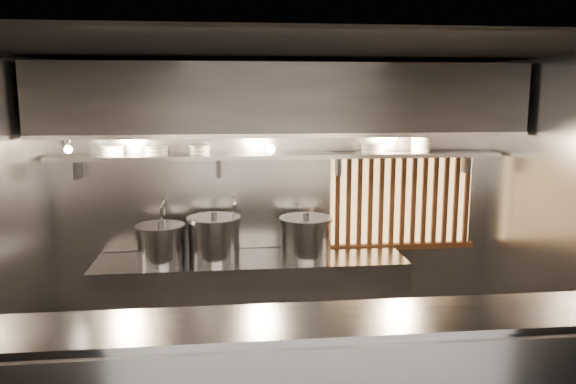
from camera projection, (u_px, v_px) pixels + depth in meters
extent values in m
plane|color=black|center=(297.00, 49.00, 4.06)|extent=(4.50, 4.50, 0.00)
plane|color=gray|center=(278.00, 200.00, 5.77)|extent=(4.50, 0.00, 4.50)
plane|color=gray|center=(571.00, 229.00, 4.54)|extent=(0.00, 3.00, 3.00)
cube|color=gray|center=(315.00, 321.00, 3.42)|extent=(4.50, 0.56, 0.03)
cube|color=gray|center=(252.00, 302.00, 5.54)|extent=(3.00, 0.70, 0.90)
cube|color=gray|center=(280.00, 156.00, 5.51)|extent=(4.40, 0.34, 0.04)
cube|color=#2D2D30|center=(282.00, 100.00, 5.20)|extent=(4.40, 0.80, 0.65)
cube|color=gray|center=(286.00, 136.00, 4.86)|extent=(4.40, 0.03, 0.04)
cube|color=#F9C370|center=(401.00, 200.00, 5.89)|extent=(1.50, 0.02, 0.92)
cube|color=brown|center=(404.00, 154.00, 5.76)|extent=(1.56, 0.06, 0.06)
cube|color=brown|center=(401.00, 246.00, 5.93)|extent=(1.56, 0.06, 0.06)
cube|color=brown|center=(338.00, 202.00, 5.77)|extent=(0.04, 0.04, 0.92)
cube|color=brown|center=(349.00, 202.00, 5.78)|extent=(0.04, 0.04, 0.92)
cube|color=brown|center=(359.00, 202.00, 5.80)|extent=(0.04, 0.04, 0.92)
cube|color=brown|center=(370.00, 202.00, 5.81)|extent=(0.04, 0.04, 0.92)
cube|color=brown|center=(381.00, 201.00, 5.82)|extent=(0.04, 0.04, 0.92)
cube|color=brown|center=(392.00, 201.00, 5.83)|extent=(0.04, 0.04, 0.92)
cube|color=brown|center=(403.00, 201.00, 5.85)|extent=(0.04, 0.04, 0.92)
cube|color=brown|center=(414.00, 201.00, 5.86)|extent=(0.04, 0.04, 0.92)
cube|color=brown|center=(424.00, 200.00, 5.87)|extent=(0.04, 0.04, 0.92)
cube|color=brown|center=(435.00, 200.00, 5.88)|extent=(0.04, 0.04, 0.92)
cube|color=brown|center=(445.00, 200.00, 5.89)|extent=(0.04, 0.04, 0.92)
cube|color=brown|center=(456.00, 200.00, 5.91)|extent=(0.04, 0.04, 0.92)
cube|color=brown|center=(466.00, 200.00, 5.92)|extent=(0.04, 0.04, 0.92)
cylinder|color=silver|center=(165.00, 224.00, 5.63)|extent=(0.03, 0.03, 0.48)
sphere|color=silver|center=(164.00, 201.00, 5.59)|extent=(0.04, 0.04, 0.04)
cylinder|color=silver|center=(162.00, 203.00, 5.46)|extent=(0.03, 0.26, 0.03)
sphere|color=silver|center=(161.00, 206.00, 5.34)|extent=(0.04, 0.04, 0.04)
cylinder|color=silver|center=(161.00, 213.00, 5.35)|extent=(0.03, 0.03, 0.14)
cylinder|color=silver|center=(235.00, 222.00, 5.71)|extent=(0.03, 0.03, 0.48)
sphere|color=silver|center=(234.00, 199.00, 5.67)|extent=(0.04, 0.04, 0.04)
cylinder|color=silver|center=(235.00, 202.00, 5.54)|extent=(0.03, 0.26, 0.03)
sphere|color=silver|center=(235.00, 204.00, 5.41)|extent=(0.04, 0.04, 0.04)
cylinder|color=silver|center=(235.00, 211.00, 5.42)|extent=(0.03, 0.03, 0.14)
cone|color=gray|center=(65.00, 142.00, 4.81)|extent=(0.25, 0.27, 0.20)
sphere|color=#FFE0B2|center=(68.00, 149.00, 4.81)|extent=(0.07, 0.07, 0.07)
cylinder|color=#2D2D30|center=(67.00, 132.00, 4.90)|extent=(0.02, 0.22, 0.02)
cylinder|color=#2D2D30|center=(270.00, 141.00, 5.35)|extent=(0.01, 0.01, 0.12)
sphere|color=#FFE0B2|center=(270.00, 149.00, 5.37)|extent=(0.09, 0.09, 0.09)
cylinder|color=gray|center=(214.00, 240.00, 5.41)|extent=(0.53, 0.53, 0.39)
cylinder|color=gray|center=(214.00, 218.00, 5.37)|extent=(0.57, 0.57, 0.03)
cylinder|color=#2D2D30|center=(214.00, 215.00, 5.36)|extent=(0.06, 0.06, 0.04)
cylinder|color=gray|center=(161.00, 245.00, 5.32)|extent=(0.45, 0.45, 0.33)
cylinder|color=gray|center=(160.00, 226.00, 5.29)|extent=(0.49, 0.49, 0.03)
cylinder|color=#2D2D30|center=(160.00, 223.00, 5.29)|extent=(0.06, 0.06, 0.04)
cylinder|color=gray|center=(306.00, 238.00, 5.50)|extent=(0.66, 0.66, 0.36)
cylinder|color=gray|center=(306.00, 219.00, 5.46)|extent=(0.70, 0.70, 0.03)
cylinder|color=#2D2D30|center=(306.00, 215.00, 5.46)|extent=(0.06, 0.06, 0.04)
cylinder|color=white|center=(112.00, 154.00, 5.33)|extent=(0.22, 0.22, 0.03)
cylinder|color=white|center=(112.00, 150.00, 5.32)|extent=(0.22, 0.22, 0.03)
cylinder|color=white|center=(111.00, 147.00, 5.32)|extent=(0.23, 0.23, 0.01)
cylinder|color=white|center=(156.00, 153.00, 5.38)|extent=(0.22, 0.22, 0.03)
cylinder|color=white|center=(156.00, 149.00, 5.37)|extent=(0.22, 0.22, 0.03)
cylinder|color=white|center=(156.00, 146.00, 5.36)|extent=(0.23, 0.23, 0.01)
cylinder|color=white|center=(199.00, 153.00, 5.42)|extent=(0.19, 0.19, 0.03)
cylinder|color=white|center=(199.00, 149.00, 5.41)|extent=(0.19, 0.19, 0.03)
cylinder|color=white|center=(199.00, 146.00, 5.41)|extent=(0.20, 0.20, 0.01)
cylinder|color=white|center=(373.00, 151.00, 5.60)|extent=(0.22, 0.22, 0.03)
cylinder|color=white|center=(373.00, 147.00, 5.60)|extent=(0.22, 0.22, 0.03)
cylinder|color=white|center=(373.00, 144.00, 5.59)|extent=(0.24, 0.24, 0.01)
cylinder|color=white|center=(420.00, 150.00, 5.66)|extent=(0.19, 0.19, 0.03)
cylinder|color=white|center=(421.00, 146.00, 5.65)|extent=(0.19, 0.19, 0.03)
cylinder|color=white|center=(421.00, 143.00, 5.64)|extent=(0.19, 0.19, 0.03)
cylinder|color=white|center=(421.00, 139.00, 5.64)|extent=(0.19, 0.19, 0.03)
cylinder|color=white|center=(421.00, 136.00, 5.63)|extent=(0.20, 0.20, 0.01)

